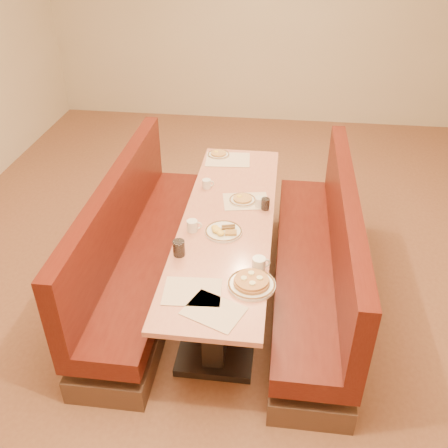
# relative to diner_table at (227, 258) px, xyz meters

# --- Properties ---
(ground) EXTENTS (8.00, 8.00, 0.00)m
(ground) POSITION_rel_diner_table_xyz_m (0.00, 0.00, -0.37)
(ground) COLOR #9E6647
(ground) RESTS_ON ground
(room_envelope) EXTENTS (6.04, 8.04, 2.82)m
(room_envelope) POSITION_rel_diner_table_xyz_m (0.00, 0.00, 1.56)
(room_envelope) COLOR beige
(room_envelope) RESTS_ON ground
(diner_table) EXTENTS (0.70, 2.50, 0.75)m
(diner_table) POSITION_rel_diner_table_xyz_m (0.00, 0.00, 0.00)
(diner_table) COLOR black
(diner_table) RESTS_ON ground
(booth_left) EXTENTS (0.55, 2.50, 1.05)m
(booth_left) POSITION_rel_diner_table_xyz_m (-0.73, 0.00, -0.01)
(booth_left) COLOR #4C3326
(booth_left) RESTS_ON ground
(booth_right) EXTENTS (0.55, 2.50, 1.05)m
(booth_right) POSITION_rel_diner_table_xyz_m (0.73, 0.00, -0.01)
(booth_right) COLOR #4C3326
(booth_right) RESTS_ON ground
(placemat_near_left) EXTENTS (0.38, 0.30, 0.00)m
(placemat_near_left) POSITION_rel_diner_table_xyz_m (-0.12, -0.87, 0.38)
(placemat_near_left) COLOR beige
(placemat_near_left) RESTS_ON diner_table
(placemat_near_right) EXTENTS (0.42, 0.37, 0.00)m
(placemat_near_right) POSITION_rel_diner_table_xyz_m (0.04, -1.03, 0.38)
(placemat_near_right) COLOR beige
(placemat_near_right) RESTS_ON diner_table
(placemat_far_left) EXTENTS (0.43, 0.34, 0.00)m
(placemat_far_left) POSITION_rel_diner_table_xyz_m (-0.12, 1.02, 0.38)
(placemat_far_left) COLOR beige
(placemat_far_left) RESTS_ON diner_table
(placemat_far_right) EXTENTS (0.41, 0.34, 0.00)m
(placemat_far_right) POSITION_rel_diner_table_xyz_m (0.12, 0.28, 0.38)
(placemat_far_right) COLOR beige
(placemat_far_right) RESTS_ON diner_table
(pancake_plate) EXTENTS (0.31, 0.31, 0.07)m
(pancake_plate) POSITION_rel_diner_table_xyz_m (0.25, -0.77, 0.40)
(pancake_plate) COLOR white
(pancake_plate) RESTS_ON diner_table
(eggs_plate) EXTENTS (0.28, 0.28, 0.06)m
(eggs_plate) POSITION_rel_diner_table_xyz_m (-0.01, -0.19, 0.39)
(eggs_plate) COLOR white
(eggs_plate) RESTS_ON diner_table
(extra_plate_mid) EXTENTS (0.22, 0.22, 0.04)m
(extra_plate_mid) POSITION_rel_diner_table_xyz_m (0.09, 0.28, 0.39)
(extra_plate_mid) COLOR white
(extra_plate_mid) RESTS_ON diner_table
(extra_plate_far) EXTENTS (0.21, 0.21, 0.04)m
(extra_plate_far) POSITION_rel_diner_table_xyz_m (-0.22, 1.10, 0.39)
(extra_plate_far) COLOR white
(extra_plate_far) RESTS_ON diner_table
(coffee_mug_a) EXTENTS (0.12, 0.09, 0.10)m
(coffee_mug_a) POSITION_rel_diner_table_xyz_m (0.28, -0.59, 0.43)
(coffee_mug_a) COLOR white
(coffee_mug_a) RESTS_ON diner_table
(coffee_mug_b) EXTENTS (0.11, 0.08, 0.09)m
(coffee_mug_b) POSITION_rel_diner_table_xyz_m (-0.24, -0.19, 0.42)
(coffee_mug_b) COLOR white
(coffee_mug_b) RESTS_ON diner_table
(coffee_mug_c) EXTENTS (0.11, 0.08, 0.08)m
(coffee_mug_c) POSITION_rel_diner_table_xyz_m (0.24, 0.22, 0.42)
(coffee_mug_c) COLOR white
(coffee_mug_c) RESTS_ON diner_table
(coffee_mug_d) EXTENTS (0.10, 0.07, 0.08)m
(coffee_mug_d) POSITION_rel_diner_table_xyz_m (-0.23, 0.46, 0.42)
(coffee_mug_d) COLOR white
(coffee_mug_d) RESTS_ON diner_table
(soda_tumbler_near) EXTENTS (0.08, 0.08, 0.12)m
(soda_tumbler_near) POSITION_rel_diner_table_xyz_m (-0.28, -0.50, 0.43)
(soda_tumbler_near) COLOR black
(soda_tumbler_near) RESTS_ON diner_table
(soda_tumbler_mid) EXTENTS (0.07, 0.07, 0.09)m
(soda_tumbler_mid) POSITION_rel_diner_table_xyz_m (0.28, 0.18, 0.42)
(soda_tumbler_mid) COLOR black
(soda_tumbler_mid) RESTS_ON diner_table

